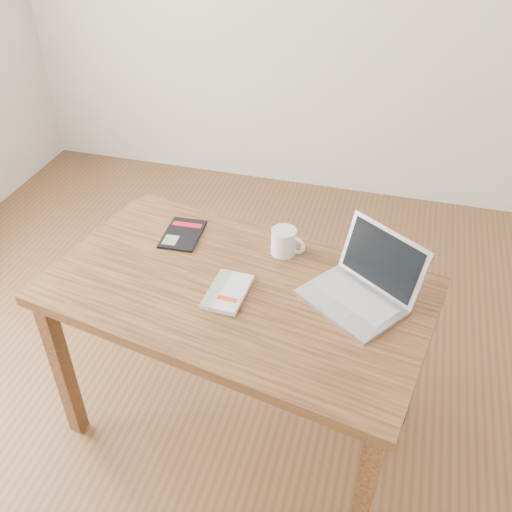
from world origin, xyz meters
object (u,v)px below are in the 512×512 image
(white_guidebook, at_px, (228,292))
(laptop, at_px, (362,287))
(black_guidebook, at_px, (183,234))
(coffee_mug, at_px, (285,241))
(desk, at_px, (238,306))

(white_guidebook, height_order, laptop, laptop)
(black_guidebook, xyz_separation_m, coffee_mug, (0.40, -0.00, 0.05))
(desk, relative_size, white_guidebook, 6.79)
(laptop, bearing_deg, desk, -136.93)
(desk, distance_m, black_guidebook, 0.39)
(white_guidebook, relative_size, coffee_mug, 1.57)
(desk, relative_size, laptop, 3.34)
(white_guidebook, relative_size, black_guidebook, 0.97)
(laptop, bearing_deg, black_guidebook, -159.25)
(white_guidebook, height_order, black_guidebook, white_guidebook)
(white_guidebook, distance_m, coffee_mug, 0.31)
(desk, height_order, coffee_mug, coffee_mug)
(white_guidebook, height_order, coffee_mug, coffee_mug)
(white_guidebook, xyz_separation_m, black_guidebook, (-0.27, 0.28, -0.00))
(desk, xyz_separation_m, laptop, (0.42, 0.06, 0.14))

